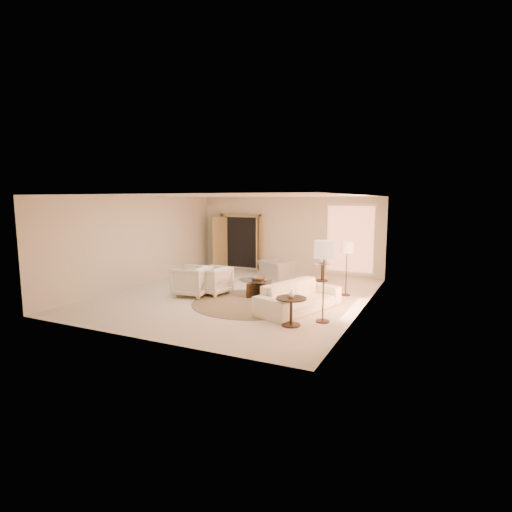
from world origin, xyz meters
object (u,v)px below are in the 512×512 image
at_px(sofa, 299,297).
at_px(accent_chair, 276,267).
at_px(side_table, 322,270).
at_px(bowl, 259,279).
at_px(end_table, 291,306).
at_px(armchair_right, 192,280).
at_px(floor_lamp_far, 324,253).
at_px(coffee_table, 259,286).
at_px(end_vase, 291,294).
at_px(side_vase, 322,260).
at_px(armchair_left, 213,279).
at_px(floor_lamp_near, 347,250).

relative_size(sofa, accent_chair, 2.38).
distance_m(side_table, bowl, 2.98).
bearing_deg(end_table, armchair_right, 158.74).
bearing_deg(side_table, floor_lamp_far, -73.67).
relative_size(coffee_table, side_table, 2.43).
xyz_separation_m(sofa, end_vase, (0.24, -1.21, 0.35)).
bearing_deg(side_table, bowl, -109.67).
relative_size(sofa, side_vase, 10.22).
height_order(side_table, end_vase, end_vase).
xyz_separation_m(armchair_left, bowl, (1.31, 0.36, 0.05)).
relative_size(sofa, end_vase, 14.73).
relative_size(side_table, floor_lamp_far, 0.34).
height_order(side_table, bowl, side_table).
distance_m(end_table, bowl, 2.77).
xyz_separation_m(coffee_table, side_vase, (1.00, 2.81, 0.44)).
xyz_separation_m(sofa, accent_chair, (-2.00, 3.34, 0.09)).
bearing_deg(sofa, accent_chair, 49.05).
bearing_deg(floor_lamp_far, end_table, -134.72).
bearing_deg(bowl, floor_lamp_near, 27.27).
distance_m(armchair_right, coffee_table, 1.92).
distance_m(end_table, side_table, 5.01).
relative_size(accent_chair, floor_lamp_near, 0.65).
distance_m(sofa, bowl, 1.79).
bearing_deg(bowl, end_table, -50.84).
relative_size(armchair_left, floor_lamp_near, 0.57).
distance_m(floor_lamp_near, bowl, 2.59).
bearing_deg(armchair_left, bowl, 114.02).
relative_size(armchair_right, side_vase, 3.99).
height_order(armchair_right, end_table, armchair_right).
height_order(end_table, end_vase, end_vase).
relative_size(armchair_right, coffee_table, 0.62).
relative_size(accent_chair, end_vase, 6.18).
xyz_separation_m(accent_chair, floor_lamp_near, (2.67, -1.27, 0.87)).
distance_m(coffee_table, bowl, 0.21).
height_order(accent_chair, bowl, accent_chair).
height_order(armchair_right, accent_chair, armchair_right).
distance_m(coffee_table, end_vase, 2.80).
relative_size(armchair_left, bowl, 2.70).
bearing_deg(floor_lamp_near, side_table, 125.14).
xyz_separation_m(floor_lamp_near, floor_lamp_far, (0.11, -2.73, 0.23)).
xyz_separation_m(side_table, end_vase, (0.75, -4.96, 0.33)).
bearing_deg(floor_lamp_far, coffee_table, 145.10).
bearing_deg(armchair_left, end_table, 68.44).
relative_size(sofa, coffee_table, 1.60).
bearing_deg(bowl, accent_chair, 101.46).
xyz_separation_m(armchair_left, accent_chair, (0.82, 2.75, -0.00)).
height_order(floor_lamp_near, end_vase, floor_lamp_near).
bearing_deg(end_vase, armchair_left, 149.64).
bearing_deg(accent_chair, floor_lamp_near, 178.11).
bearing_deg(floor_lamp_far, floor_lamp_near, 92.28).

